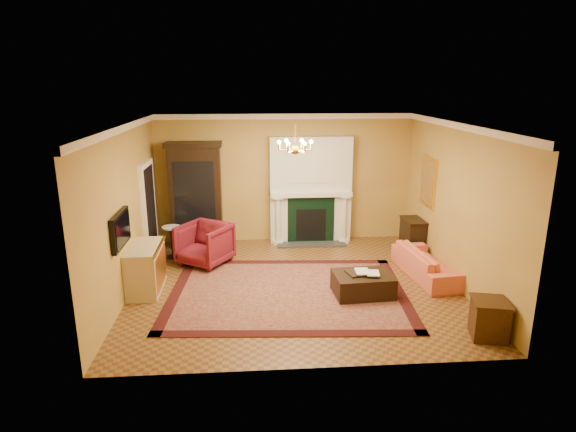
{
  "coord_description": "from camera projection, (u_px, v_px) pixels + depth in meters",
  "views": [
    {
      "loc": [
        -0.76,
        -8.36,
        3.71
      ],
      "look_at": [
        -0.1,
        0.3,
        1.27
      ],
      "focal_mm": 30.0,
      "sensor_mm": 36.0,
      "label": 1
    }
  ],
  "objects": [
    {
      "name": "tv_panel",
      "position": [
        121.0,
        230.0,
        7.93
      ],
      "size": [
        0.09,
        0.95,
        0.58
      ],
      "color": "black",
      "rests_on": "wall_left"
    },
    {
      "name": "doorway",
      "position": [
        149.0,
        211.0,
        10.22
      ],
      "size": [
        0.08,
        1.05,
        2.1
      ],
      "color": "white",
      "rests_on": "wall_left"
    },
    {
      "name": "chandelier",
      "position": [
        295.0,
        147.0,
        8.38
      ],
      "size": [
        0.63,
        0.55,
        0.53
      ],
      "color": "gold",
      "rests_on": "ceiling"
    },
    {
      "name": "topiary_left",
      "position": [
        288.0,
        181.0,
        11.12
      ],
      "size": [
        0.17,
        0.17,
        0.47
      ],
      "color": "gray",
      "rests_on": "fireplace"
    },
    {
      "name": "wingback_armchair",
      "position": [
        204.0,
        242.0,
        10.0
      ],
      "size": [
        1.25,
        1.23,
        0.96
      ],
      "primitive_type": "imported",
      "rotation": [
        0.0,
        0.0,
        -0.57
      ],
      "color": "maroon",
      "rests_on": "floor"
    },
    {
      "name": "book_b",
      "position": [
        367.0,
        266.0,
        8.46
      ],
      "size": [
        0.22,
        0.06,
        0.3
      ],
      "primitive_type": "imported",
      "rotation": [
        0.0,
        0.0,
        -0.16
      ],
      "color": "gray",
      "rests_on": "ottoman_tray"
    },
    {
      "name": "floor",
      "position": [
        295.0,
        285.0,
        9.09
      ],
      "size": [
        6.0,
        5.5,
        0.02
      ],
      "primitive_type": "cube",
      "color": "brown",
      "rests_on": "ground"
    },
    {
      "name": "ceiling",
      "position": [
        295.0,
        123.0,
        8.27
      ],
      "size": [
        6.0,
        5.5,
        0.02
      ],
      "primitive_type": "cube",
      "color": "silver",
      "rests_on": "wall_back"
    },
    {
      "name": "crown_molding",
      "position": [
        291.0,
        123.0,
        9.21
      ],
      "size": [
        6.0,
        5.5,
        0.12
      ],
      "color": "white",
      "rests_on": "ceiling"
    },
    {
      "name": "console_table",
      "position": [
        412.0,
        237.0,
        10.71
      ],
      "size": [
        0.41,
        0.68,
        0.74
      ],
      "primitive_type": "cube",
      "rotation": [
        0.0,
        0.0,
        0.04
      ],
      "color": "black",
      "rests_on": "floor"
    },
    {
      "name": "ottoman_tray",
      "position": [
        360.0,
        272.0,
        8.59
      ],
      "size": [
        0.53,
        0.46,
        0.03
      ],
      "primitive_type": "cube",
      "rotation": [
        0.0,
        0.0,
        0.24
      ],
      "color": "black",
      "rests_on": "leather_ottoman"
    },
    {
      "name": "fireplace",
      "position": [
        311.0,
        192.0,
        11.28
      ],
      "size": [
        1.9,
        0.7,
        2.5
      ],
      "color": "silver",
      "rests_on": "wall_back"
    },
    {
      "name": "wall_right",
      "position": [
        457.0,
        205.0,
        8.9
      ],
      "size": [
        0.02,
        5.5,
        3.0
      ],
      "primitive_type": "cube",
      "color": "gold",
      "rests_on": "floor"
    },
    {
      "name": "gilt_mirror",
      "position": [
        428.0,
        182.0,
        10.2
      ],
      "size": [
        0.06,
        0.76,
        1.05
      ],
      "color": "gold",
      "rests_on": "wall_right"
    },
    {
      "name": "topiary_right",
      "position": [
        338.0,
        181.0,
        11.21
      ],
      "size": [
        0.16,
        0.16,
        0.44
      ],
      "color": "gray",
      "rests_on": "fireplace"
    },
    {
      "name": "oriental_rug",
      "position": [
        288.0,
        292.0,
        8.75
      ],
      "size": [
        4.46,
        3.47,
        0.02
      ],
      "primitive_type": "cube",
      "rotation": [
        0.0,
        0.0,
        -0.07
      ],
      "color": "#490F17",
      "rests_on": "floor"
    },
    {
      "name": "wall_left",
      "position": [
        125.0,
        211.0,
        8.46
      ],
      "size": [
        0.02,
        5.5,
        3.0
      ],
      "primitive_type": "cube",
      "color": "gold",
      "rests_on": "floor"
    },
    {
      "name": "coral_sofa",
      "position": [
        428.0,
        259.0,
        9.38
      ],
      "size": [
        0.75,
        1.93,
        0.73
      ],
      "primitive_type": "imported",
      "rotation": [
        0.0,
        0.0,
        1.68
      ],
      "color": "#E06B47",
      "rests_on": "floor"
    },
    {
      "name": "end_table",
      "position": [
        489.0,
        320.0,
        7.16
      ],
      "size": [
        0.59,
        0.59,
        0.57
      ],
      "primitive_type": "cube",
      "rotation": [
        0.0,
        0.0,
        -0.24
      ],
      "color": "#3C2410",
      "rests_on": "floor"
    },
    {
      "name": "wall_front",
      "position": [
        315.0,
        264.0,
        6.03
      ],
      "size": [
        6.0,
        0.02,
        3.0
      ],
      "primitive_type": "cube",
      "color": "gold",
      "rests_on": "floor"
    },
    {
      "name": "commode",
      "position": [
        146.0,
        268.0,
        8.75
      ],
      "size": [
        0.56,
        1.15,
        0.85
      ],
      "primitive_type": "cube",
      "rotation": [
        0.0,
        0.0,
        0.01
      ],
      "color": "tan",
      "rests_on": "floor"
    },
    {
      "name": "leather_ottoman",
      "position": [
        363.0,
        284.0,
        8.61
      ],
      "size": [
        1.07,
        0.81,
        0.38
      ],
      "primitive_type": "cube",
      "rotation": [
        0.0,
        0.0,
        0.07
      ],
      "color": "black",
      "rests_on": "oriental_rug"
    },
    {
      "name": "wall_back",
      "position": [
        284.0,
        178.0,
        11.33
      ],
      "size": [
        6.0,
        0.02,
        3.0
      ],
      "primitive_type": "cube",
      "color": "gold",
      "rests_on": "floor"
    },
    {
      "name": "pedestal_table",
      "position": [
        172.0,
        240.0,
        10.37
      ],
      "size": [
        0.4,
        0.4,
        0.71
      ],
      "color": "black",
      "rests_on": "floor"
    },
    {
      "name": "china_cabinet",
      "position": [
        196.0,
        197.0,
        11.02
      ],
      "size": [
        1.16,
        0.54,
        2.3
      ],
      "primitive_type": "cube",
      "rotation": [
        0.0,
        0.0,
        0.01
      ],
      "color": "black",
      "rests_on": "floor"
    },
    {
      "name": "book_a",
      "position": [
        356.0,
        264.0,
        8.5
      ],
      "size": [
        0.24,
        0.04,
        0.32
      ],
      "primitive_type": "imported",
      "rotation": [
        0.0,
        0.0,
        -0.04
      ],
      "color": "gray",
      "rests_on": "ottoman_tray"
    }
  ]
}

